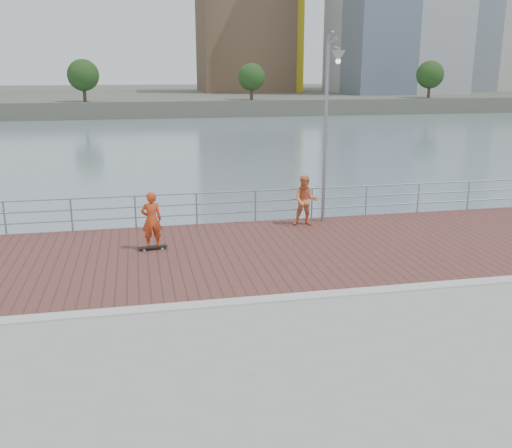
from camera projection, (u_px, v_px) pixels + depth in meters
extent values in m
plane|color=slate|center=(273.00, 377.00, 13.73)|extent=(400.00, 400.00, 0.00)
cube|color=brown|center=(245.00, 253.00, 16.60)|extent=(40.00, 6.80, 0.02)
cube|color=#B7B5AD|center=(274.00, 299.00, 13.19)|extent=(40.00, 0.40, 0.06)
cube|color=#4C5142|center=(147.00, 96.00, 129.07)|extent=(320.00, 95.00, 2.50)
cylinder|color=#8C9EA8|center=(5.00, 218.00, 18.25)|extent=(0.06, 0.06, 1.10)
cylinder|color=#8C9EA8|center=(72.00, 215.00, 18.65)|extent=(0.06, 0.06, 1.10)
cylinder|color=#8C9EA8|center=(135.00, 212.00, 19.06)|extent=(0.06, 0.06, 1.10)
cylinder|color=#8C9EA8|center=(197.00, 209.00, 19.46)|extent=(0.06, 0.06, 1.10)
cylinder|color=#8C9EA8|center=(255.00, 206.00, 19.87)|extent=(0.06, 0.06, 1.10)
cylinder|color=#8C9EA8|center=(312.00, 203.00, 20.28)|extent=(0.06, 0.06, 1.10)
cylinder|color=#8C9EA8|center=(366.00, 201.00, 20.68)|extent=(0.06, 0.06, 1.10)
cylinder|color=#8C9EA8|center=(418.00, 198.00, 21.09)|extent=(0.06, 0.06, 1.10)
cylinder|color=#8C9EA8|center=(468.00, 196.00, 21.49)|extent=(0.06, 0.06, 1.10)
cylinder|color=#8C9EA8|center=(226.00, 192.00, 19.52)|extent=(39.00, 0.05, 0.05)
cylinder|color=#8C9EA8|center=(226.00, 203.00, 19.62)|extent=(39.00, 0.05, 0.05)
cylinder|color=#8C9EA8|center=(226.00, 213.00, 19.72)|extent=(39.00, 0.05, 0.05)
cylinder|color=gray|center=(325.00, 136.00, 19.21)|extent=(0.12, 0.12, 6.01)
cylinder|color=gray|center=(333.00, 42.00, 17.94)|extent=(0.07, 1.00, 0.07)
cone|color=#B2B2AD|center=(339.00, 48.00, 17.52)|extent=(0.44, 0.44, 0.35)
cube|color=black|center=(153.00, 247.00, 16.82)|extent=(0.85, 0.32, 0.03)
cylinder|color=beige|center=(144.00, 250.00, 16.68)|extent=(0.07, 0.05, 0.06)
cylinder|color=beige|center=(162.00, 248.00, 16.85)|extent=(0.07, 0.05, 0.06)
cylinder|color=beige|center=(144.00, 249.00, 16.81)|extent=(0.07, 0.05, 0.06)
cylinder|color=beige|center=(161.00, 247.00, 16.98)|extent=(0.07, 0.05, 0.06)
imported|color=#CB421B|center=(152.00, 220.00, 16.60)|extent=(0.65, 0.47, 1.66)
imported|color=#E67943|center=(306.00, 201.00, 19.24)|extent=(0.96, 0.83, 1.71)
cube|color=brown|center=(244.00, 27.00, 117.48)|extent=(18.00, 18.00, 25.90)
cylinder|color=#473323|center=(84.00, 89.00, 83.33)|extent=(0.50, 0.50, 3.54)
sphere|color=#193814|center=(83.00, 75.00, 82.80)|extent=(4.55, 4.55, 4.55)
cylinder|color=#473323|center=(252.00, 89.00, 88.31)|extent=(0.50, 0.50, 3.25)
sphere|color=#193814|center=(251.00, 77.00, 87.82)|extent=(4.18, 4.18, 4.18)
cylinder|color=#473323|center=(429.00, 87.00, 94.22)|extent=(0.50, 0.50, 3.50)
sphere|color=#193814|center=(430.00, 75.00, 93.69)|extent=(4.50, 4.50, 4.50)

